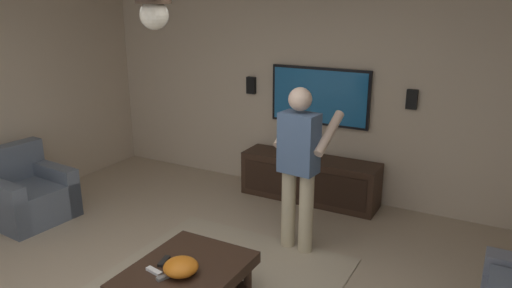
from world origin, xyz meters
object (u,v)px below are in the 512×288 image
vase_round (288,145)px  wall_speaker_left (412,99)px  media_console (309,179)px  tv (319,96)px  bowl (181,267)px  remote_grey (166,276)px  remote_white (154,271)px  remote_black (164,261)px  armchair (26,195)px  wall_speaker_right (251,85)px  coffee_table (186,279)px  ceiling_fan (152,1)px  person_standing (299,160)px

vase_round → wall_speaker_left: 1.57m
media_console → tv: 1.02m
bowl → remote_grey: (-0.10, 0.07, -0.05)m
remote_white → remote_grey: bearing=-175.5°
tv → remote_black: tv is taller
remote_grey → armchair: bearing=-85.2°
tv → wall_speaker_right: (0.01, 0.96, 0.05)m
coffee_table → media_console: size_ratio=0.59×
bowl → ceiling_fan: 2.00m
remote_black → vase_round: size_ratio=0.68×
bowl → wall_speaker_left: bearing=-20.1°
coffee_table → ceiling_fan: bearing=-153.2°
vase_round → remote_black: bearing=-177.3°
armchair → tv: (2.26, -2.61, 0.99)m
armchair → vase_round: armchair is taller
armchair → person_standing: size_ratio=0.53×
remote_grey → wall_speaker_right: wall_speaker_right is taller
remote_grey → remote_black: bearing=-117.5°
coffee_table → bowl: (-0.09, -0.02, 0.17)m
tv → remote_black: (-2.81, 0.19, -0.86)m
bowl → remote_grey: bearing=142.7°
vase_round → ceiling_fan: 3.60m
wall_speaker_left → wall_speaker_right: size_ratio=1.00×
media_console → tv: bearing=-180.0°
tv → remote_grey: tv is taller
wall_speaker_left → ceiling_fan: size_ratio=0.19×
tv → media_console: bearing=0.0°
media_console → remote_white: bearing=-3.4°
coffee_table → remote_black: 0.23m
media_console → remote_grey: bearing=-0.9°
wall_speaker_right → ceiling_fan: bearing=-159.7°
armchair → remote_grey: size_ratio=5.80×
wall_speaker_right → ceiling_fan: 3.70m
coffee_table → remote_white: (-0.17, 0.17, 0.12)m
armchair → bowl: armchair is taller
remote_black → vase_round: vase_round is taller
coffee_table → tv: tv is taller
coffee_table → remote_black: (-0.02, 0.20, 0.12)m
person_standing → remote_black: 1.58m
media_console → coffee_table: bearing=0.2°
tv → vase_round: (-0.21, 0.31, -0.61)m
tv → wall_speaker_left: 1.09m
bowl → ceiling_fan: size_ratio=0.23×
remote_grey → wall_speaker_right: size_ratio=0.68×
media_console → ceiling_fan: 3.74m
wall_speaker_right → ceiling_fan: ceiling_fan is taller
media_console → remote_black: bearing=-4.2°
coffee_table → armchair: bearing=78.5°
coffee_table → tv: (2.79, 0.01, 0.97)m
vase_round → ceiling_fan: (-3.10, -0.58, 1.74)m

